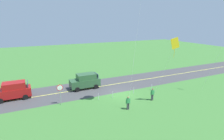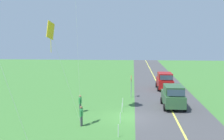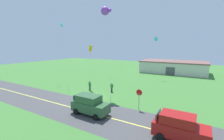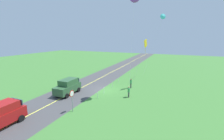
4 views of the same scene
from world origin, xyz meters
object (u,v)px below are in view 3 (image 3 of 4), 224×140
at_px(stop_sign, 139,95).
at_px(kite_yellow_high, 156,39).
at_px(person_adult_companion, 90,85).
at_px(warehouse_distant, 173,67).
at_px(kite_red_low, 105,11).
at_px(kite_blue_mid, 90,49).
at_px(kite_green_far, 62,25).
at_px(car_parked_east_near, 180,127).
at_px(person_adult_near, 112,87).
at_px(car_suv_foreground, 90,104).

height_order(stop_sign, kite_yellow_high, kite_yellow_high).
height_order(person_adult_companion, warehouse_distant, warehouse_distant).
bearing_deg(person_adult_companion, kite_yellow_high, 47.43).
distance_m(kite_red_low, warehouse_distant, 29.90).
bearing_deg(kite_blue_mid, person_adult_companion, -58.40).
bearing_deg(kite_yellow_high, kite_green_far, -141.75).
distance_m(car_parked_east_near, person_adult_near, 15.00).
distance_m(kite_blue_mid, kite_green_far, 10.62).
bearing_deg(stop_sign, car_suv_foreground, -136.82).
distance_m(person_adult_near, person_adult_companion, 4.19).
bearing_deg(person_adult_near, person_adult_companion, 126.40).
bearing_deg(person_adult_near, car_suv_foreground, -141.36).
bearing_deg(warehouse_distant, car_parked_east_near, -80.54).
bearing_deg(kite_blue_mid, warehouse_distant, 66.28).
xyz_separation_m(car_suv_foreground, kite_yellow_high, (0.81, 25.23, 8.41)).
height_order(car_parked_east_near, kite_green_far, kite_green_far).
bearing_deg(kite_red_low, kite_green_far, 169.30).
height_order(kite_red_low, kite_green_far, kite_red_low).
xyz_separation_m(stop_sign, warehouse_distant, (-0.75, 31.29, -0.05)).
bearing_deg(kite_red_low, person_adult_companion, -160.76).
xyz_separation_m(kite_yellow_high, warehouse_distant, (2.89, 10.24, -7.81)).
relative_size(person_adult_near, kite_yellow_high, 0.16).
height_order(car_suv_foreground, kite_yellow_high, kite_yellow_high).
xyz_separation_m(kite_red_low, warehouse_distant, (7.22, 26.48, -11.87)).
bearing_deg(car_parked_east_near, kite_red_low, 144.96).
bearing_deg(kite_yellow_high, stop_sign, -80.19).
relative_size(car_suv_foreground, warehouse_distant, 0.24).
distance_m(stop_sign, person_adult_companion, 11.49).
height_order(kite_yellow_high, kite_green_far, kite_green_far).
bearing_deg(person_adult_near, kite_red_low, 109.15).
bearing_deg(kite_red_low, car_parked_east_near, -35.04).
bearing_deg(car_suv_foreground, car_parked_east_near, -1.47).
height_order(car_suv_foreground, kite_green_far, kite_green_far).
height_order(stop_sign, kite_blue_mid, kite_blue_mid).
height_order(car_parked_east_near, kite_blue_mid, kite_blue_mid).
xyz_separation_m(stop_sign, kite_red_low, (-7.97, 4.81, 11.83)).
relative_size(person_adult_companion, kite_blue_mid, 0.20).
relative_size(kite_red_low, kite_yellow_high, 1.41).
bearing_deg(warehouse_distant, stop_sign, -88.63).
height_order(car_suv_foreground, car_parked_east_near, same).
xyz_separation_m(person_adult_near, kite_blue_mid, (-5.28, 1.05, 6.46)).
height_order(person_adult_near, kite_green_far, kite_green_far).
relative_size(person_adult_near, kite_blue_mid, 0.20).
relative_size(car_parked_east_near, kite_blue_mid, 0.54).
distance_m(car_suv_foreground, kite_green_far, 23.20).
xyz_separation_m(car_parked_east_near, kite_blue_mid, (-17.18, 10.17, 6.17)).
xyz_separation_m(stop_sign, kite_blue_mid, (-11.98, 5.74, 5.52)).
xyz_separation_m(car_parked_east_near, person_adult_companion, (-16.00, 8.25, -0.29)).
xyz_separation_m(car_suv_foreground, person_adult_companion, (-6.35, 8.00, -0.29)).
bearing_deg(car_suv_foreground, kite_red_low, 111.39).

